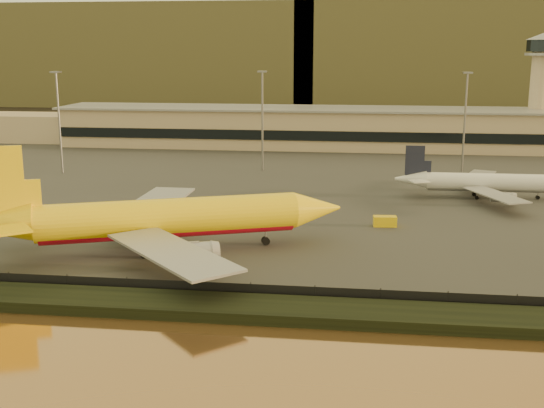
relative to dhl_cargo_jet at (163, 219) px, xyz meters
The scene contains 12 objects.
ground 16.96m from the dhl_cargo_jet, 22.75° to the right, with size 900.00×900.00×0.00m, color black.
embankment 27.95m from the dhl_cargo_jet, 57.42° to the right, with size 320.00×7.00×1.40m, color black.
tarmac 90.16m from the dhl_cargo_jet, 80.51° to the left, with size 320.00×220.00×0.20m, color #2D2D2D.
perimeter_fence 24.62m from the dhl_cargo_jet, 52.33° to the right, with size 300.00×0.05×2.20m, color black.
terminal_building 119.33m from the dhl_cargo_jet, 89.85° to the left, with size 202.00×25.00×12.60m.
control_tower 151.77m from the dhl_cargo_jet, 55.79° to the left, with size 11.20×11.20×35.50m.
apron_light_masts 75.68m from the dhl_cargo_jet, 66.54° to the left, with size 152.20×12.20×25.40m.
distant_hills 334.84m from the dhl_cargo_jet, 91.01° to the left, with size 470.00×160.00×70.00m.
dhl_cargo_jet is the anchor object (origin of this frame).
white_narrowbody_jet 73.20m from the dhl_cargo_jet, 39.65° to the left, with size 37.90×37.12×10.92m.
gse_vehicle_yellow 40.20m from the dhl_cargo_jet, 30.15° to the left, with size 4.08×1.84×1.84m, color yellow.
gse_vehicle_white 23.40m from the dhl_cargo_jet, 105.70° to the left, with size 4.01×1.80×1.80m, color silver.
Camera 1 is at (15.06, -92.34, 30.91)m, focal length 45.00 mm.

